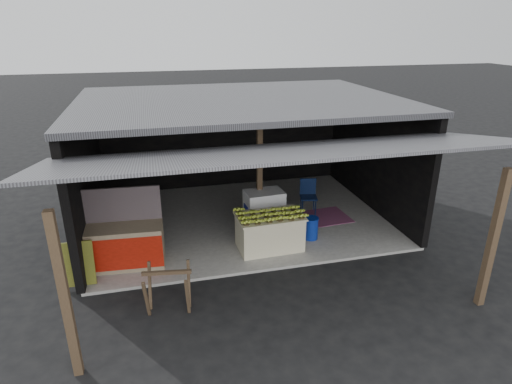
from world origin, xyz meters
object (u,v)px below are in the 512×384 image
object	(u,v)px
white_crate	(264,211)
neighbor_stall	(124,244)
sawhorse	(168,286)
plastic_chair	(308,193)
water_barrel	(311,229)
banana_table	(270,232)

from	to	relation	value
white_crate	neighbor_stall	size ratio (longest dim) A/B	0.62
white_crate	neighbor_stall	xyz separation A→B (m)	(-3.09, -0.85, -0.01)
sawhorse	neighbor_stall	bearing A→B (deg)	123.00
neighbor_stall	plastic_chair	distance (m)	4.72
sawhorse	plastic_chair	bearing A→B (deg)	50.05
white_crate	sawhorse	world-z (taller)	white_crate
water_barrel	banana_table	bearing A→B (deg)	-169.14
sawhorse	plastic_chair	distance (m)	4.92
neighbor_stall	water_barrel	xyz separation A→B (m)	(3.99, 0.17, -0.23)
white_crate	plastic_chair	distance (m)	1.54
plastic_chair	water_barrel	bearing A→B (deg)	-94.65
banana_table	sawhorse	size ratio (longest dim) A/B	1.76
banana_table	neighbor_stall	distance (m)	2.98
white_crate	sawhorse	bearing A→B (deg)	-136.98
white_crate	water_barrel	world-z (taller)	white_crate
water_barrel	plastic_chair	distance (m)	1.50
sawhorse	water_barrel	bearing A→B (deg)	38.31
banana_table	water_barrel	size ratio (longest dim) A/B	2.99
neighbor_stall	plastic_chair	world-z (taller)	neighbor_stall
banana_table	water_barrel	distance (m)	1.05
plastic_chair	white_crate	bearing A→B (deg)	-138.62
neighbor_stall	sawhorse	xyz separation A→B (m)	(0.75, -1.67, -0.02)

